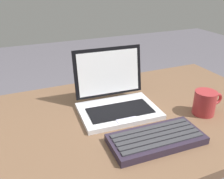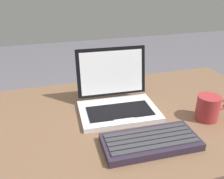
{
  "view_description": "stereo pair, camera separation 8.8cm",
  "coord_description": "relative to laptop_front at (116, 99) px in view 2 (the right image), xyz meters",
  "views": [
    {
      "loc": [
        -0.29,
        -0.7,
        1.18
      ],
      "look_at": [
        0.02,
        0.03,
        0.81
      ],
      "focal_mm": 39.0,
      "sensor_mm": 36.0,
      "label": 1
    },
    {
      "loc": [
        -0.21,
        -0.74,
        1.18
      ],
      "look_at": [
        0.02,
        0.03,
        0.81
      ],
      "focal_mm": 39.0,
      "sensor_mm": 36.0,
      "label": 2
    }
  ],
  "objects": [
    {
      "name": "coffee_mug",
      "position": [
        0.29,
        -0.16,
        0.0
      ],
      "size": [
        0.12,
        0.08,
        0.09
      ],
      "color": "#A92F32",
      "rests_on": "desk"
    },
    {
      "name": "laptop_front",
      "position": [
        0.0,
        0.0,
        0.0
      ],
      "size": [
        0.3,
        0.25,
        0.22
      ],
      "color": "silver",
      "rests_on": "desk"
    },
    {
      "name": "desk",
      "position": [
        -0.05,
        -0.06,
        -0.14
      ],
      "size": [
        1.39,
        0.72,
        0.71
      ],
      "color": "brown",
      "rests_on": "ground"
    },
    {
      "name": "external_keyboard",
      "position": [
        0.03,
        -0.24,
        -0.03
      ],
      "size": [
        0.3,
        0.15,
        0.03
      ],
      "color": "#2D2334",
      "rests_on": "desk"
    }
  ]
}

